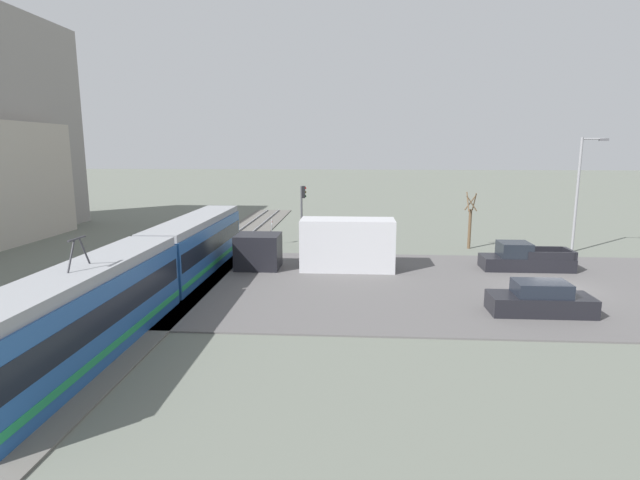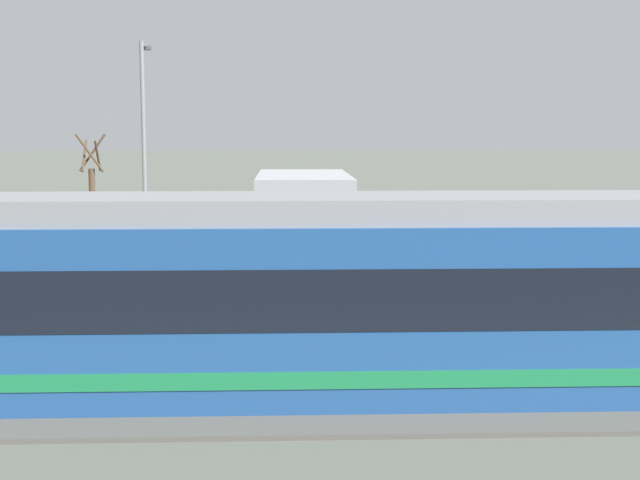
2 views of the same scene
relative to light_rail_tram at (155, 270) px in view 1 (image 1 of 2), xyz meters
name	(u,v)px [view 1 (image 1 of 2)]	position (x,y,z in m)	size (l,w,h in m)	color
ground_plane	(551,288)	(4.11, -21.38, -1.74)	(320.00, 320.00, 0.00)	#60665B
road_surface	(551,287)	(4.11, -21.38, -1.70)	(16.51, 41.45, 0.08)	#565454
rail_bed	(184,281)	(4.11, 0.00, -1.69)	(69.22, 4.40, 0.22)	#5B5954
light_rail_tram	(155,270)	(0.00, 0.00, 0.00)	(27.12, 2.55, 4.55)	#235193
box_truck	(326,246)	(7.53, -8.31, -0.14)	(2.54, 10.24, 3.30)	black
pickup_truck	(524,259)	(8.30, -21.19, -0.99)	(2.09, 5.65, 1.78)	black
sedan_car_0	(540,300)	(-0.67, -19.00, -1.01)	(1.90, 4.75, 1.56)	black
traffic_light_pole	(302,208)	(14.91, -6.07, 1.47)	(0.28, 0.47, 4.93)	#47474C
street_tree	(470,223)	(15.42, -19.26, 0.29)	(1.06, 0.88, 4.46)	brown
street_lamp_near_crossing	(580,187)	(14.62, -27.08, 3.22)	(0.36, 1.95, 8.64)	gray
no_parking_sign	(272,229)	(15.88, -3.43, -0.42)	(0.32, 0.08, 2.14)	gray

